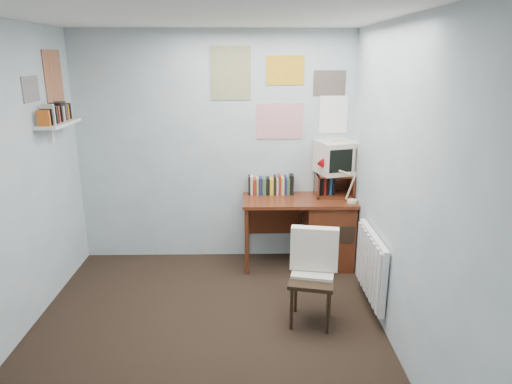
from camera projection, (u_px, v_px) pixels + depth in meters
ground at (204, 345)px, 3.65m from camera, size 3.50×3.50×0.00m
back_wall at (215, 149)px, 4.97m from camera, size 3.00×0.02×2.50m
right_wall at (405, 195)px, 3.32m from camera, size 0.02×3.50×2.50m
ceiling at (192, 11)px, 2.94m from camera, size 3.00×3.50×0.02m
desk at (323, 229)px, 4.98m from camera, size 1.20×0.55×0.76m
desk_chair at (312, 280)px, 3.86m from camera, size 0.48×0.47×0.80m
desk_lamp at (353, 184)px, 4.68m from camera, size 0.31×0.27×0.39m
tv_riser at (334, 184)px, 4.95m from camera, size 0.40×0.30×0.25m
crt_tv at (337, 156)px, 4.88m from camera, size 0.49×0.47×0.38m
book_row at (276, 184)px, 5.01m from camera, size 0.60×0.14×0.22m
radiator at (371, 265)px, 4.09m from camera, size 0.09×0.80×0.60m
wall_shelf at (58, 124)px, 4.22m from camera, size 0.20×0.62×0.24m
posters_back at (280, 93)px, 4.81m from camera, size 1.20×0.01×0.90m
posters_left at (43, 82)px, 4.11m from camera, size 0.01×0.70×0.60m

